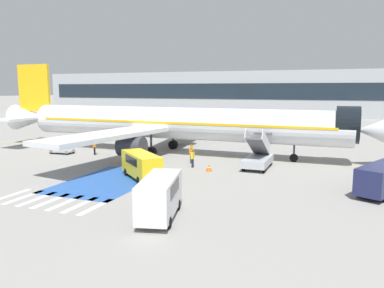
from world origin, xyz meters
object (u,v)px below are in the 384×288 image
Objects in this scene: airliner at (171,123)px; service_van_2 at (141,164)px; baggage_cart at (62,151)px; service_van_0 at (382,177)px; ground_crew_0 at (191,154)px; fuel_tanker at (199,120)px; ground_crew_1 at (191,151)px; traffic_cone_1 at (209,168)px; traffic_cone_0 at (42,147)px; ground_crew_3 at (193,157)px; ground_crew_2 at (94,146)px; service_van_3 at (160,194)px; boarding_stairs_forward at (258,158)px; terminal_building at (246,93)px.

airliner is 12.71m from service_van_2.
airliner is 13.13m from baggage_cart.
airliner reaches higher than service_van_0.
fuel_tanker is at bearing -166.31° from ground_crew_0.
ground_crew_1 reaches higher than traffic_cone_1.
traffic_cone_0 is at bearing 64.81° from baggage_cart.
ground_crew_3 is 2.33m from traffic_cone_1.
airliner is 10.77m from traffic_cone_1.
ground_crew_2 is 13.10m from ground_crew_3.
service_van_3 is 3.13× the size of ground_crew_3.
airliner is at bearing 178.37° from service_van_0.
ground_crew_2 reaches higher than traffic_cone_1.
service_van_2 reaches higher than service_van_0.
service_van_0 is at bearing -29.41° from boarding_stairs_forward.
service_van_2 is at bearing -16.23° from ground_crew_0.
terminal_building reaches higher than baggage_cart.
traffic_cone_0 is (-21.66, 3.58, -0.74)m from ground_crew_3.
ground_crew_2 is 15.27m from traffic_cone_1.
service_van_0 is 8.56× the size of traffic_cone_1.
service_van_3 is (8.39, -20.29, -2.12)m from airliner.
baggage_cart reaches higher than traffic_cone_0.
service_van_3 is 10.79× the size of traffic_cone_0.
fuel_tanker is at bearing -166.79° from airliner.
traffic_cone_1 is 76.65m from terminal_building.
service_van_3 is at bearing -98.76° from boarding_stairs_forward.
service_van_3 is 14.27m from ground_crew_3.
service_van_2 is at bearing -132.35° from traffic_cone_1.
ground_crew_0 is at bearing -178.17° from boarding_stairs_forward.
terminal_building is at bearing -59.52° from ground_crew_2.
boarding_stairs_forward is 1.00× the size of service_van_2.
service_van_2 is 0.04× the size of terminal_building.
traffic_cone_0 is (-4.73, 1.87, -0.01)m from baggage_cart.
ground_crew_0 is at bearing 90.61° from service_van_3.
service_van_0 is at bearing 66.55° from ground_crew_0.
ground_crew_2 is (-2.28, -28.55, -0.78)m from fuel_tanker.
baggage_cart reaches higher than traffic_cone_1.
service_van_0 is 3.36× the size of ground_crew_0.
airliner is 27.44× the size of ground_crew_3.
ground_crew_3 is at bearing 47.87° from ground_crew_1.
service_van_2 is 0.97× the size of service_van_3.
boarding_stairs_forward is 27.60m from traffic_cone_0.
ground_crew_2 is (-12.04, 0.56, 0.07)m from ground_crew_0.
airliner is 5.91m from ground_crew_1.
traffic_cone_1 is 0.01× the size of terminal_building.
baggage_cart is (-22.81, -0.22, -0.73)m from boarding_stairs_forward.
service_van_3 is at bearing 165.97° from ground_crew_2.
service_van_0 is (10.00, -5.77, 0.31)m from boarding_stairs_forward.
service_van_3 reaches higher than service_van_2.
baggage_cart is 1.47× the size of ground_crew_2.
service_van_2 is (-18.25, -1.96, 0.00)m from service_van_0.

